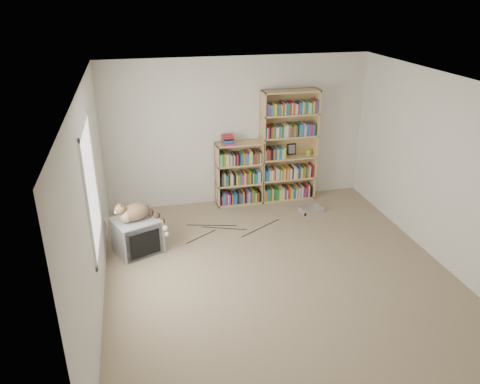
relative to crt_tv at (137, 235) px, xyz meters
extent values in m
cube|color=tan|center=(1.80, -1.04, -0.26)|extent=(4.50, 5.00, 0.01)
cube|color=beige|center=(1.80, 1.46, 0.99)|extent=(4.50, 0.02, 2.50)
cube|color=beige|center=(1.80, -3.54, 0.99)|extent=(4.50, 0.02, 2.50)
cube|color=beige|center=(-0.45, -1.04, 0.99)|extent=(0.02, 5.00, 2.50)
cube|color=beige|center=(4.05, -1.04, 0.99)|extent=(0.02, 5.00, 2.50)
cube|color=white|center=(1.80, -1.04, 2.24)|extent=(4.50, 5.00, 0.02)
cube|color=white|center=(-0.44, -0.84, 1.14)|extent=(0.02, 1.22, 1.52)
cube|color=#A0A0A2|center=(0.00, -0.01, 0.00)|extent=(0.75, 0.72, 0.52)
cube|color=black|center=(0.10, -0.24, 0.00)|extent=(0.52, 0.23, 0.48)
cube|color=black|center=(0.10, -0.26, -0.01)|extent=(0.41, 0.18, 0.36)
cube|color=black|center=(-0.04, 0.10, -0.01)|extent=(0.44, 0.41, 0.31)
ellipsoid|color=#382917|center=(0.01, -0.01, 0.38)|extent=(0.52, 0.44, 0.24)
ellipsoid|color=#382917|center=(0.11, 0.03, 0.37)|extent=(0.27, 0.28, 0.18)
ellipsoid|color=tan|center=(-0.12, -0.09, 0.37)|extent=(0.23, 0.23, 0.20)
ellipsoid|color=#382917|center=(-0.18, -0.11, 0.48)|extent=(0.20, 0.20, 0.15)
sphere|color=beige|center=(-0.24, -0.13, 0.46)|extent=(0.08, 0.08, 0.06)
cone|color=black|center=(-0.16, -0.14, 0.55)|extent=(0.08, 0.09, 0.08)
cone|color=black|center=(-0.20, -0.06, 0.55)|extent=(0.08, 0.09, 0.08)
cube|color=tan|center=(2.20, 1.30, 0.71)|extent=(0.03, 0.30, 1.94)
cube|color=tan|center=(3.14, 1.30, 0.71)|extent=(0.02, 0.30, 1.94)
cube|color=tan|center=(2.67, 1.43, 0.71)|extent=(0.97, 0.03, 1.94)
cube|color=tan|center=(2.67, 1.30, 1.67)|extent=(0.97, 0.30, 0.02)
cube|color=tan|center=(2.67, 1.30, -0.24)|extent=(0.97, 0.30, 0.03)
cube|color=tan|center=(2.67, 1.30, 0.14)|extent=(0.97, 0.30, 0.03)
cube|color=tan|center=(2.67, 1.30, 0.52)|extent=(0.97, 0.30, 0.02)
cube|color=tan|center=(2.67, 1.30, 0.91)|extent=(0.97, 0.30, 0.02)
cube|color=tan|center=(2.67, 1.30, 1.29)|extent=(0.97, 0.30, 0.02)
cube|color=#AF1721|center=(2.67, 1.30, -0.14)|extent=(0.89, 0.24, 0.19)
cube|color=#1B4EB5|center=(2.67, 1.30, 0.25)|extent=(0.89, 0.24, 0.19)
cube|color=#167F29|center=(2.67, 1.30, 0.63)|extent=(0.89, 0.24, 0.19)
cube|color=beige|center=(2.67, 1.30, 1.01)|extent=(0.89, 0.24, 0.19)
cube|color=black|center=(2.67, 1.30, 1.40)|extent=(0.89, 0.24, 0.19)
cube|color=tan|center=(1.41, 1.30, 0.29)|extent=(0.03, 0.30, 1.10)
cube|color=tan|center=(2.19, 1.30, 0.29)|extent=(0.03, 0.30, 1.10)
cube|color=tan|center=(1.80, 1.43, 0.29)|extent=(0.80, 0.03, 1.10)
cube|color=tan|center=(1.80, 1.30, 0.83)|extent=(0.80, 0.30, 0.02)
cube|color=tan|center=(1.80, 1.30, -0.24)|extent=(0.80, 0.30, 0.03)
cube|color=tan|center=(1.80, 1.30, 0.11)|extent=(0.80, 0.30, 0.03)
cube|color=tan|center=(1.80, 1.30, 0.47)|extent=(0.80, 0.30, 0.02)
cube|color=#AF1721|center=(1.80, 1.30, -0.14)|extent=(0.72, 0.24, 0.19)
cube|color=#1B4EB5|center=(1.80, 1.30, 0.22)|extent=(0.72, 0.24, 0.19)
cube|color=#167F29|center=(1.80, 1.30, 0.58)|extent=(0.72, 0.24, 0.19)
cube|color=#AF1721|center=(1.61, 1.30, 0.92)|extent=(0.20, 0.26, 0.14)
cylinder|color=#84AC31|center=(3.04, 1.30, 0.59)|extent=(0.09, 0.09, 0.10)
cube|color=black|center=(2.76, 1.40, 0.63)|extent=(0.15, 0.05, 0.20)
cube|color=silver|center=(2.90, 0.66, -0.22)|extent=(0.42, 0.34, 0.08)
cube|color=silver|center=(-0.44, 0.34, 0.06)|extent=(0.01, 0.08, 0.13)
camera|label=1|loc=(0.11, -6.02, 3.23)|focal=35.00mm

